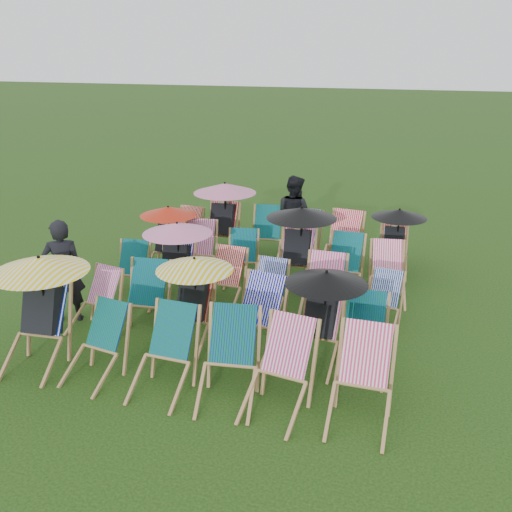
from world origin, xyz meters
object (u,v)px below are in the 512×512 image
(deckchair_0, at_px, (37,311))
(person_rear, at_px, (294,215))
(deckchair_5, at_px, (362,382))
(person_left, at_px, (64,271))
(deckchair_29, at_px, (395,240))

(deckchair_0, height_order, person_rear, person_rear)
(deckchair_5, xyz_separation_m, person_left, (-4.53, 1.26, 0.28))
(deckchair_29, height_order, person_left, person_left)
(person_left, relative_size, person_rear, 1.00)
(deckchair_0, height_order, deckchair_5, deckchair_0)
(deckchair_0, relative_size, person_left, 0.91)
(person_rear, bearing_deg, deckchair_29, -167.45)
(person_rear, bearing_deg, person_left, 81.06)
(deckchair_0, bearing_deg, person_left, 105.35)
(deckchair_5, xyz_separation_m, deckchair_29, (0.03, 4.65, 0.11))
(person_left, bearing_deg, deckchair_29, -169.54)
(deckchair_29, relative_size, person_left, 0.74)
(deckchair_5, bearing_deg, person_left, 165.07)
(deckchair_0, bearing_deg, deckchair_5, -5.17)
(person_left, height_order, person_rear, same)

